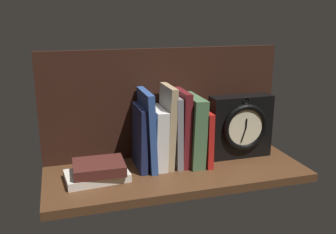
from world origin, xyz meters
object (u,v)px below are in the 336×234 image
Objects in this scene: book_green_romantic at (192,130)px; book_gray_chess at (174,130)px; book_white_catcher at (157,137)px; framed_clock at (241,126)px; book_stack_side at (98,172)px; book_maroon_dawkins at (181,127)px; book_red_requiem at (201,135)px; book_tan_shortstories at (167,126)px; book_navy_bierce at (140,137)px; book_blue_modern at (147,130)px.

book_gray_chess is at bearing -180.00° from book_green_romantic.
book_gray_chess reaches higher than book_white_catcher.
framed_clock reaches higher than book_stack_side.
book_maroon_dawkins is at bearing 178.73° from framed_clock.
book_maroon_dawkins reaches higher than book_green_romantic.
book_red_requiem is (6.78, 0.00, -3.06)cm from book_maroon_dawkins.
book_maroon_dawkins reaches higher than book_gray_chess.
book_red_requiem is at bearing 9.48° from book_stack_side.
book_navy_bierce is at bearing 180.00° from book_tan_shortstories.
book_tan_shortstories is 1.07× the size of book_maroon_dawkins.
book_maroon_dawkins is (13.25, 0.00, 1.97)cm from book_navy_bierce.
book_maroon_dawkins is 1.36× the size of book_red_requiem.
book_navy_bierce is 33.65cm from framed_clock.
book_tan_shortstories is 1.21× the size of framed_clock.
book_blue_modern is at bearing 179.17° from framed_clock.
book_gray_chess reaches higher than book_red_requiem.
book_tan_shortstories is at bearing 180.00° from book_gray_chess.
book_tan_shortstories is 2.74cm from book_gray_chess.
book_blue_modern is 1.09× the size of book_gray_chess.
book_green_romantic is (8.18, 0.00, -1.86)cm from book_tan_shortstories.
book_tan_shortstories reaches higher than framed_clock.
book_navy_bierce is 16.80cm from book_green_romantic.
book_blue_modern is 14.50cm from book_green_romantic.
book_maroon_dawkins is 1.13× the size of framed_clock.
book_green_romantic reaches higher than book_red_requiem.
book_green_romantic is (11.33, 0.00, 1.51)cm from book_white_catcher.
book_navy_bierce is 1.13× the size of book_red_requiem.
book_stack_side is (-26.79, -5.60, -9.16)cm from book_maroon_dawkins.
book_white_catcher is at bearing 0.00° from book_blue_modern.
book_green_romantic reaches higher than framed_clock.
book_white_catcher is 0.86× the size of book_green_romantic.
book_maroon_dawkins is at bearing 180.00° from book_red_requiem.
book_white_catcher reaches higher than book_red_requiem.
book_maroon_dawkins is (10.93, 0.00, -0.28)cm from book_blue_modern.
book_red_requiem is at bearing -0.00° from book_green_romantic.
framed_clock reaches higher than book_navy_bierce.
book_stack_side is (-18.97, -5.60, -6.64)cm from book_white_catcher.
book_blue_modern reaches higher than book_stack_side.
book_green_romantic is at bearing 0.00° from book_blue_modern.
book_navy_bierce is 0.91× the size of book_green_romantic.
book_navy_bierce is 9.05cm from book_tan_shortstories.
book_white_catcher is 0.88× the size of framed_clock.
book_stack_side is (-33.57, -5.60, -6.09)cm from book_red_requiem.
book_white_catcher is 0.78× the size of book_maroon_dawkins.
book_stack_side is at bearing -157.51° from book_navy_bierce.
book_navy_bierce is 5.46cm from book_white_catcher.
book_tan_shortstories reaches higher than book_green_romantic.
framed_clock is (20.39, -0.45, -1.35)cm from book_maroon_dawkins.
book_maroon_dawkins is at bearing 11.82° from book_stack_side.
framed_clock is at bearing -1.03° from book_tan_shortstories.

